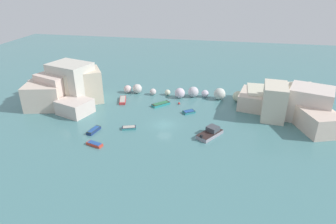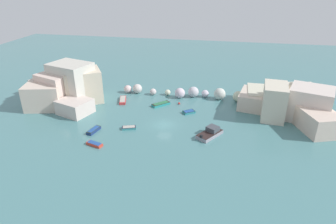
{
  "view_description": "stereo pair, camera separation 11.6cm",
  "coord_description": "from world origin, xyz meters",
  "views": [
    {
      "loc": [
        10.19,
        -48.63,
        26.09
      ],
      "look_at": [
        0.0,
        3.61,
        1.0
      ],
      "focal_mm": 31.42,
      "sensor_mm": 36.0,
      "label": 1
    },
    {
      "loc": [
        10.31,
        -48.61,
        26.09
      ],
      "look_at": [
        0.0,
        3.61,
        1.0
      ],
      "focal_mm": 31.42,
      "sensor_mm": 36.0,
      "label": 2
    }
  ],
  "objects": [
    {
      "name": "cove_water",
      "position": [
        0.0,
        0.0,
        0.0
      ],
      "size": [
        160.0,
        160.0,
        0.0
      ],
      "primitive_type": "plane",
      "color": "slate",
      "rests_on": "ground"
    },
    {
      "name": "cliff_headland_left",
      "position": [
        -23.45,
        6.43,
        3.38
      ],
      "size": [
        19.18,
        17.01,
        8.79
      ],
      "color": "beige",
      "rests_on": "ground"
    },
    {
      "name": "cliff_headland_right",
      "position": [
        23.56,
        9.52,
        2.53
      ],
      "size": [
        18.23,
        19.13,
        6.83
      ],
      "color": "beige",
      "rests_on": "ground"
    },
    {
      "name": "rock_breakwater",
      "position": [
        4.44,
        14.63,
        1.14
      ],
      "size": [
        30.89,
        3.6,
        2.64
      ],
      "color": "beige",
      "rests_on": "ground"
    },
    {
      "name": "channel_buoy",
      "position": [
        1.22,
        10.1,
        0.23
      ],
      "size": [
        0.46,
        0.46,
        0.46
      ],
      "primitive_type": "sphere",
      "color": "red",
      "rests_on": "cove_water"
    },
    {
      "name": "moored_boat_0",
      "position": [
        8.87,
        -2.51,
        0.56
      ],
      "size": [
        4.74,
        5.53,
        1.54
      ],
      "rotation": [
        0.0,
        0.0,
        0.99
      ],
      "color": "gray",
      "rests_on": "cove_water"
    },
    {
      "name": "moored_boat_1",
      "position": [
        -6.11,
        -2.9,
        0.24
      ],
      "size": [
        2.79,
        1.92,
        0.46
      ],
      "rotation": [
        0.0,
        0.0,
        0.33
      ],
      "color": "teal",
      "rests_on": "cove_water"
    },
    {
      "name": "moored_boat_2",
      "position": [
        -9.97,
        -9.59,
        0.25
      ],
      "size": [
        3.05,
        1.85,
        0.52
      ],
      "rotation": [
        0.0,
        0.0,
        2.84
      ],
      "color": "red",
      "rests_on": "cove_water"
    },
    {
      "name": "moored_boat_3",
      "position": [
        -2.6,
        8.78,
        0.29
      ],
      "size": [
        3.84,
        3.83,
        0.55
      ],
      "rotation": [
        0.0,
        0.0,
        3.93
      ],
      "color": "teal",
      "rests_on": "cove_water"
    },
    {
      "name": "moored_boat_4",
      "position": [
        -11.55,
        9.33,
        0.28
      ],
      "size": [
        2.48,
        4.49,
        0.58
      ],
      "rotation": [
        0.0,
        0.0,
        1.85
      ],
      "color": "#C13436",
      "rests_on": "cove_water"
    },
    {
      "name": "moored_boat_5",
      "position": [
        3.91,
        6.07,
        0.25
      ],
      "size": [
        2.78,
        2.56,
        0.48
      ],
      "rotation": [
        0.0,
        0.0,
        3.77
      ],
      "color": "teal",
      "rests_on": "cove_water"
    },
    {
      "name": "moored_boat_6",
      "position": [
        -12.06,
        -5.18,
        0.3
      ],
      "size": [
        1.66,
        3.25,
        0.56
      ],
      "rotation": [
        0.0,
        0.0,
        1.36
      ],
      "color": "navy",
      "rests_on": "cove_water"
    }
  ]
}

